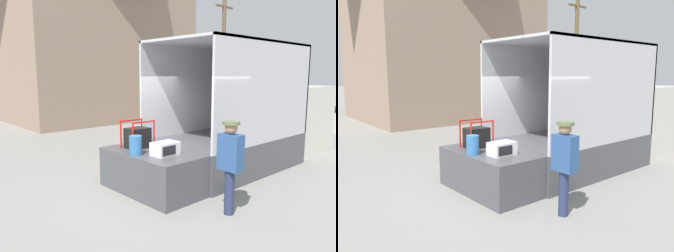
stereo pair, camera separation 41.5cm
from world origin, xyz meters
The scene contains 9 objects.
ground_plane centered at (0.00, 0.00, 0.00)m, with size 160.00×160.00×0.00m, color gray.
box_truck centered at (3.73, 0.00, 0.97)m, with size 6.48×2.39×3.37m.
tailgate_deck centered at (-0.62, 0.00, 0.45)m, with size 1.24×2.27×0.89m, color #4C4C51.
microwave centered at (-0.64, -0.46, 1.03)m, with size 0.55×0.37×0.28m.
portable_generator centered at (-0.61, 0.49, 1.13)m, with size 0.63×0.49×0.64m.
orange_bucket centered at (-1.07, -0.02, 1.10)m, with size 0.26×0.26×0.41m.
worker_person centered at (-0.37, -1.90, 1.06)m, with size 0.31×0.44×1.72m.
house_backdrop centered at (5.30, 12.59, 5.11)m, with size 10.40×8.07×10.03m.
utility_pole centered at (14.03, 9.53, 4.09)m, with size 1.80×0.28×7.88m.
Camera 1 is at (-5.07, -5.35, 2.53)m, focal length 35.00 mm.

